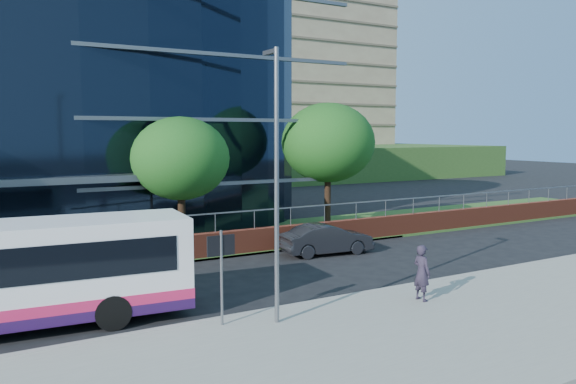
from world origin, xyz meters
TOP-DOWN VIEW (x-y plane):
  - ground at (0.00, 0.00)m, footprint 200.00×200.00m
  - kerb at (0.00, -1.00)m, footprint 80.00×0.25m
  - yellow_line_outer at (0.00, -0.80)m, footprint 80.00×0.08m
  - yellow_line_inner at (0.00, -0.65)m, footprint 80.00×0.08m
  - grass_verge at (24.00, 11.00)m, footprint 36.00×8.00m
  - retaining_wall at (20.00, 7.30)m, footprint 34.00×0.40m
  - apartment_block at (32.00, 57.21)m, footprint 60.00×42.00m
  - street_sign at (4.50, -1.59)m, footprint 0.85×0.09m
  - tree_far_c at (7.00, 9.00)m, footprint 4.62×4.62m
  - tree_far_d at (16.00, 10.00)m, footprint 5.28×5.28m
  - tree_dist_e at (24.00, 40.00)m, footprint 4.62×4.62m
  - tree_dist_f at (40.00, 42.00)m, footprint 4.29×4.29m
  - streetlight_east at (6.00, -2.17)m, footprint 0.15×0.77m
  - parked_car at (12.91, 5.45)m, footprint 4.54×2.03m
  - pedestrian at (11.25, -2.70)m, footprint 0.47×0.70m

SIDE VIEW (x-z plane):
  - ground at x=0.00m, z-range 0.00..0.00m
  - yellow_line_outer at x=0.00m, z-range 0.00..0.01m
  - yellow_line_inner at x=0.00m, z-range 0.00..0.01m
  - grass_verge at x=24.00m, z-range 0.00..0.12m
  - kerb at x=0.00m, z-range 0.00..0.16m
  - retaining_wall at x=20.00m, z-range -0.44..1.67m
  - parked_car at x=12.91m, z-range 0.00..1.45m
  - pedestrian at x=11.25m, z-range 0.15..2.04m
  - street_sign at x=4.50m, z-range 0.75..3.55m
  - tree_dist_f at x=40.00m, z-range 1.19..7.23m
  - streetlight_east at x=6.00m, z-range 0.44..8.44m
  - tree_far_c at x=7.00m, z-range 1.28..7.79m
  - tree_dist_e at x=24.00m, z-range 1.28..7.79m
  - tree_far_d at x=16.00m, z-range 1.47..8.91m
  - apartment_block at x=32.00m, z-range -3.89..26.11m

